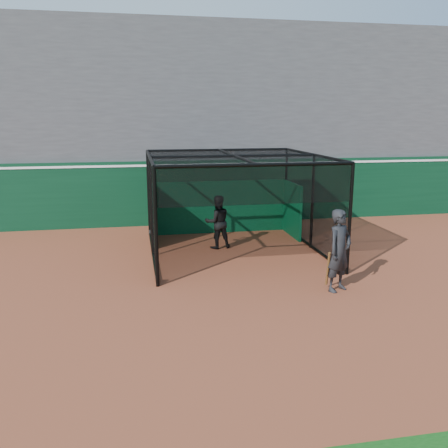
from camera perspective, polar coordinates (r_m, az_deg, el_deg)
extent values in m
plane|color=brown|center=(11.01, 1.19, -9.45)|extent=(120.00, 120.00, 0.00)
cube|color=#09321B|center=(18.82, -4.14, 3.85)|extent=(50.00, 0.45, 2.50)
cube|color=white|center=(18.68, -4.19, 7.19)|extent=(50.00, 0.50, 0.08)
cube|color=#4C4C4F|center=(22.45, -5.43, 12.01)|extent=(50.00, 7.85, 7.75)
cube|color=#4C4C4F|center=(26.19, -6.41, 21.92)|extent=(50.00, 0.30, 1.20)
cube|color=#064525|center=(17.27, -0.53, 2.07)|extent=(4.96, 0.10, 1.90)
cylinder|color=black|center=(12.28, -8.03, -6.62)|extent=(0.08, 0.22, 0.22)
cylinder|color=black|center=(13.47, 14.20, -5.14)|extent=(0.08, 0.22, 0.22)
cylinder|color=black|center=(17.11, -8.88, -1.07)|extent=(0.08, 0.22, 0.22)
cylinder|color=black|center=(17.98, 7.52, -0.35)|extent=(0.08, 0.22, 0.22)
imported|color=black|center=(15.21, -0.79, 0.25)|extent=(0.92, 0.76, 1.73)
imported|color=black|center=(11.78, 13.71, -3.13)|extent=(0.88, 0.79, 2.02)
cylinder|color=#593819|center=(11.86, 12.39, -5.28)|extent=(0.15, 0.35, 0.92)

